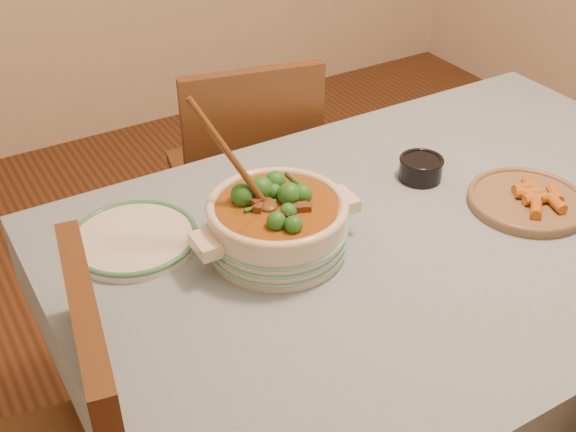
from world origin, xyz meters
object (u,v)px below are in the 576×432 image
(dining_table, at_px, (417,256))
(fried_plate, at_px, (527,199))
(condiment_bowl, at_px, (421,167))
(white_plate, at_px, (134,238))
(chair_far, at_px, (246,172))
(stew_casserole, at_px, (277,221))

(dining_table, height_order, fried_plate, fried_plate)
(dining_table, bearing_deg, condiment_bowl, 51.66)
(condiment_bowl, distance_m, fried_plate, 0.27)
(white_plate, height_order, condiment_bowl, condiment_bowl)
(chair_far, bearing_deg, stew_casserole, 80.51)
(dining_table, xyz_separation_m, stew_casserole, (-0.34, 0.09, 0.17))
(fried_plate, relative_size, chair_far, 0.39)
(dining_table, xyz_separation_m, condiment_bowl, (0.13, 0.17, 0.13))
(fried_plate, bearing_deg, stew_casserole, 165.67)
(white_plate, distance_m, fried_plate, 0.94)
(condiment_bowl, height_order, chair_far, chair_far)
(stew_casserole, height_order, condiment_bowl, stew_casserole)
(fried_plate, bearing_deg, chair_far, 111.79)
(dining_table, distance_m, chair_far, 0.79)
(stew_casserole, bearing_deg, white_plate, 144.99)
(white_plate, distance_m, condiment_bowl, 0.74)
(dining_table, height_order, white_plate, white_plate)
(stew_casserole, distance_m, condiment_bowl, 0.47)
(stew_casserole, height_order, white_plate, stew_casserole)
(stew_casserole, relative_size, condiment_bowl, 2.88)
(fried_plate, bearing_deg, white_plate, 158.66)
(chair_far, bearing_deg, white_plate, 54.94)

